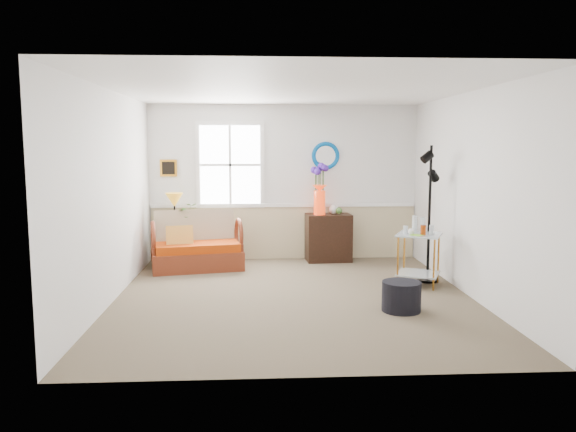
{
  "coord_description": "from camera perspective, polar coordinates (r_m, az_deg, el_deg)",
  "views": [
    {
      "loc": [
        -0.47,
        -6.94,
        1.91
      ],
      "look_at": [
        -0.06,
        0.2,
        1.02
      ],
      "focal_mm": 35.0,
      "sensor_mm": 36.0,
      "label": 1
    }
  ],
  "objects": [
    {
      "name": "chair_rail",
      "position": [
        9.48,
        -0.4,
        1.11
      ],
      "size": [
        4.46,
        0.04,
        0.06
      ],
      "primitive_type": "cube",
      "color": "white",
      "rests_on": "walls"
    },
    {
      "name": "floor",
      "position": [
        7.22,
        0.59,
        -8.24
      ],
      "size": [
        4.5,
        5.0,
        0.01
      ],
      "primitive_type": "cube",
      "color": "brown",
      "rests_on": "ground"
    },
    {
      "name": "loveseat",
      "position": [
        8.87,
        -9.25,
        -2.47
      ],
      "size": [
        1.51,
        1.04,
        0.9
      ],
      "primitive_type": null,
      "rotation": [
        0.0,
        0.0,
        0.2
      ],
      "color": "brown",
      "rests_on": "floor"
    },
    {
      "name": "ceiling",
      "position": [
        6.99,
        0.62,
        12.76
      ],
      "size": [
        4.5,
        5.0,
        0.01
      ],
      "primitive_type": "cube",
      "color": "white",
      "rests_on": "walls"
    },
    {
      "name": "wainscot",
      "position": [
        9.55,
        -0.4,
        -1.69
      ],
      "size": [
        4.46,
        0.02,
        0.9
      ],
      "primitive_type": "cube",
      "color": "tan",
      "rests_on": "walls"
    },
    {
      "name": "ottoman",
      "position": [
        6.72,
        11.45,
        -8.01
      ],
      "size": [
        0.56,
        0.56,
        0.35
      ],
      "primitive_type": "cylinder",
      "rotation": [
        0.0,
        0.0,
        -0.28
      ],
      "color": "black",
      "rests_on": "floor"
    },
    {
      "name": "lamp_stand",
      "position": [
        9.27,
        -11.12,
        -2.89
      ],
      "size": [
        0.44,
        0.44,
        0.64
      ],
      "primitive_type": null,
      "rotation": [
        0.0,
        0.0,
        0.23
      ],
      "color": "black",
      "rests_on": "floor"
    },
    {
      "name": "walls",
      "position": [
        6.99,
        0.61,
        2.09
      ],
      "size": [
        4.51,
        5.01,
        2.6
      ],
      "color": "silver",
      "rests_on": "floor"
    },
    {
      "name": "picture",
      "position": [
        9.54,
        -12.04,
        4.79
      ],
      "size": [
        0.28,
        0.03,
        0.28
      ],
      "primitive_type": "cube",
      "color": "orange",
      "rests_on": "walls"
    },
    {
      "name": "mirror",
      "position": [
        9.5,
        3.84,
        6.13
      ],
      "size": [
        0.47,
        0.07,
        0.47
      ],
      "primitive_type": "torus",
      "rotation": [
        1.57,
        0.0,
        0.0
      ],
      "color": "#0062A6",
      "rests_on": "walls"
    },
    {
      "name": "throw_pillow",
      "position": [
        8.78,
        -10.95,
        -2.29
      ],
      "size": [
        0.42,
        0.18,
        0.41
      ],
      "primitive_type": null,
      "rotation": [
        0.0,
        0.0,
        0.2
      ],
      "color": "orange",
      "rests_on": "loveseat"
    },
    {
      "name": "tabletop_items",
      "position": [
        7.89,
        13.13,
        -0.93
      ],
      "size": [
        0.55,
        0.55,
        0.23
      ],
      "primitive_type": null,
      "rotation": [
        0.0,
        0.0,
        -0.79
      ],
      "color": "silver",
      "rests_on": "side_table"
    },
    {
      "name": "potted_plant",
      "position": [
        9.2,
        -10.28,
        -0.05
      ],
      "size": [
        0.45,
        0.46,
        0.28
      ],
      "primitive_type": "imported",
      "rotation": [
        0.0,
        0.0,
        0.48
      ],
      "color": "#41692C",
      "rests_on": "lamp_stand"
    },
    {
      "name": "window",
      "position": [
        9.43,
        -5.9,
        5.19
      ],
      "size": [
        1.14,
        0.06,
        1.44
      ],
      "primitive_type": null,
      "color": "white",
      "rests_on": "walls"
    },
    {
      "name": "flower_vase",
      "position": [
        9.24,
        3.23,
        2.68
      ],
      "size": [
        0.31,
        0.31,
        0.82
      ],
      "primitive_type": null,
      "rotation": [
        0.0,
        0.0,
        0.39
      ],
      "color": "red",
      "rests_on": "cabinet"
    },
    {
      "name": "floor_lamp",
      "position": [
        8.11,
        14.16,
        0.17
      ],
      "size": [
        0.34,
        0.34,
        1.92
      ],
      "primitive_type": null,
      "rotation": [
        0.0,
        0.0,
        0.28
      ],
      "color": "black",
      "rests_on": "floor"
    },
    {
      "name": "table_lamp",
      "position": [
        9.21,
        -11.46,
        0.69
      ],
      "size": [
        0.39,
        0.39,
        0.52
      ],
      "primitive_type": null,
      "rotation": [
        0.0,
        0.0,
        0.52
      ],
      "color": "orange",
      "rests_on": "lamp_stand"
    },
    {
      "name": "side_table",
      "position": [
        7.96,
        13.11,
        -4.32
      ],
      "size": [
        0.75,
        0.75,
        0.72
      ],
      "primitive_type": null,
      "rotation": [
        0.0,
        0.0,
        -0.44
      ],
      "color": "#B77624",
      "rests_on": "floor"
    },
    {
      "name": "cabinet",
      "position": [
        9.41,
        4.11,
        -2.19
      ],
      "size": [
        0.76,
        0.52,
        0.79
      ],
      "primitive_type": null,
      "rotation": [
        0.0,
        0.0,
        0.06
      ],
      "color": "black",
      "rests_on": "floor"
    }
  ]
}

